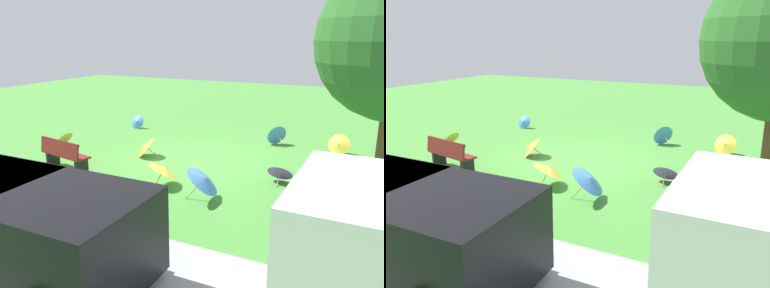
# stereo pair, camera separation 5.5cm
# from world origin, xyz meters

# --- Properties ---
(ground) EXTENTS (40.00, 40.00, 0.00)m
(ground) POSITION_xyz_m (0.00, 0.00, 0.00)
(ground) COLOR #478C38
(road_strip) EXTENTS (40.00, 3.54, 0.01)m
(road_strip) POSITION_xyz_m (0.00, 6.28, 0.00)
(road_strip) COLOR #9E9EA3
(road_strip) RESTS_ON ground
(van_dark) EXTENTS (4.62, 2.16, 1.53)m
(van_dark) POSITION_xyz_m (0.25, 6.49, 0.91)
(van_dark) COLOR black
(van_dark) RESTS_ON ground
(park_bench) EXTENTS (1.66, 0.75, 0.90)m
(park_bench) POSITION_xyz_m (2.91, 2.45, 0.47)
(park_bench) COLOR maroon
(park_bench) RESTS_ON ground
(parasol_yellow_0) EXTENTS (0.74, 0.71, 0.65)m
(parasol_yellow_0) POSITION_xyz_m (-3.73, -2.62, 0.32)
(parasol_yellow_0) COLOR tan
(parasol_yellow_0) RESTS_ON ground
(parasol_blue_0) EXTENTS (0.57, 0.56, 0.56)m
(parasol_blue_0) POSITION_xyz_m (4.02, -2.74, 0.28)
(parasol_blue_0) COLOR tan
(parasol_blue_0) RESTS_ON ground
(parasol_orange_0) EXTENTS (0.86, 0.93, 0.67)m
(parasol_orange_0) POSITION_xyz_m (1.62, 0.36, 0.34)
(parasol_orange_0) COLOR tan
(parasol_orange_0) RESTS_ON ground
(parasol_purple_0) EXTENTS (0.65, 0.58, 0.57)m
(parasol_purple_0) POSITION_xyz_m (-2.72, 0.72, 0.30)
(parasol_purple_0) COLOR tan
(parasol_purple_0) RESTS_ON ground
(parasol_blue_1) EXTENTS (0.74, 0.72, 0.70)m
(parasol_blue_1) POSITION_xyz_m (-1.65, -2.89, 0.35)
(parasol_blue_1) COLOR tan
(parasol_blue_1) RESTS_ON ground
(parasol_yellow_1) EXTENTS (0.57, 0.67, 0.56)m
(parasol_yellow_1) POSITION_xyz_m (4.78, 0.55, 0.28)
(parasol_yellow_1) COLOR tan
(parasol_yellow_1) RESTS_ON ground
(parasol_blue_2) EXTENTS (0.93, 1.02, 0.85)m
(parasol_blue_2) POSITION_xyz_m (-1.44, 2.61, 0.52)
(parasol_blue_2) COLOR tan
(parasol_blue_2) RESTS_ON ground
(parasol_yellow_2) EXTENTS (1.11, 1.12, 0.70)m
(parasol_yellow_2) POSITION_xyz_m (-0.17, 2.22, 0.45)
(parasol_yellow_2) COLOR tan
(parasol_yellow_2) RESTS_ON ground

